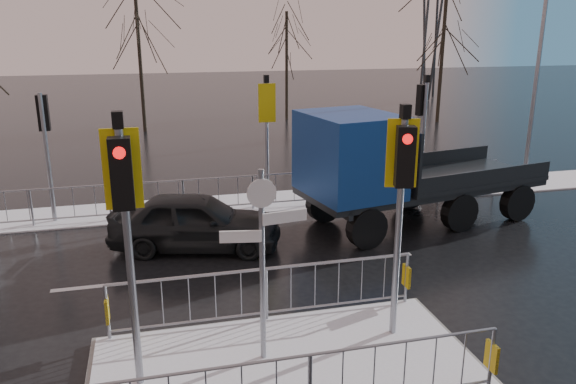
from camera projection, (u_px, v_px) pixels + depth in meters
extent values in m
plane|color=black|center=(285.00, 369.00, 8.83)|extent=(120.00, 120.00, 0.00)
cube|color=white|center=(217.00, 206.00, 16.82)|extent=(30.00, 2.00, 0.04)
cube|color=silver|center=(244.00, 271.00, 12.36)|extent=(8.00, 0.15, 0.01)
cube|color=slate|center=(285.00, 366.00, 8.82)|extent=(6.00, 3.00, 0.12)
cube|color=white|center=(285.00, 362.00, 8.79)|extent=(5.85, 2.85, 0.03)
cube|color=gold|center=(492.00, 357.00, 7.99)|extent=(0.05, 0.28, 0.42)
cube|color=gold|center=(107.00, 310.00, 9.29)|extent=(0.05, 0.28, 0.42)
cube|color=gold|center=(406.00, 276.00, 10.56)|extent=(0.05, 0.28, 0.42)
cylinder|color=gray|center=(130.00, 265.00, 7.74)|extent=(0.11, 0.11, 3.80)
cube|color=black|center=(122.00, 174.00, 7.19)|extent=(0.28, 0.22, 0.95)
cylinder|color=red|center=(119.00, 153.00, 7.01)|extent=(0.16, 0.04, 0.16)
cube|color=#D9BE0C|center=(122.00, 169.00, 7.43)|extent=(0.50, 0.03, 1.10)
cube|color=black|center=(118.00, 120.00, 7.17)|extent=(0.14, 0.14, 0.22)
cylinder|color=gray|center=(398.00, 233.00, 9.11)|extent=(0.11, 0.11, 3.70)
cube|color=black|center=(405.00, 157.00, 8.57)|extent=(0.33, 0.28, 0.95)
cylinder|color=red|center=(408.00, 139.00, 8.38)|extent=(0.16, 0.08, 0.16)
cube|color=#D9BE0C|center=(402.00, 153.00, 8.81)|extent=(0.49, 0.16, 1.10)
cube|color=black|center=(405.00, 111.00, 8.55)|extent=(0.14, 0.14, 0.22)
cylinder|color=gray|center=(262.00, 269.00, 8.47)|extent=(0.09, 0.09, 3.10)
cube|color=silver|center=(285.00, 217.00, 8.33)|extent=(0.70, 0.14, 0.18)
cube|color=silver|center=(241.00, 237.00, 8.24)|extent=(0.62, 0.15, 0.18)
cylinder|color=silver|center=(262.00, 193.00, 8.11)|extent=(0.44, 0.03, 0.44)
cylinder|color=gray|center=(48.00, 159.00, 14.99)|extent=(0.11, 0.11, 3.50)
cube|color=black|center=(43.00, 113.00, 14.82)|extent=(0.28, 0.22, 0.95)
cylinder|color=red|center=(42.00, 101.00, 14.83)|extent=(0.16, 0.04, 0.16)
cylinder|color=gray|center=(267.00, 146.00, 16.38)|extent=(0.11, 0.11, 3.60)
cube|color=black|center=(265.00, 102.00, 16.19)|extent=(0.28, 0.22, 0.95)
cylinder|color=red|center=(264.00, 91.00, 16.21)|extent=(0.16, 0.04, 0.16)
cube|color=#D9BE0C|center=(267.00, 103.00, 15.96)|extent=(0.50, 0.03, 1.10)
cube|color=black|center=(266.00, 79.00, 15.83)|extent=(0.14, 0.14, 0.22)
cylinder|color=gray|center=(423.00, 139.00, 17.56)|extent=(0.11, 0.11, 3.50)
cube|color=black|center=(422.00, 100.00, 17.37)|extent=(0.33, 0.28, 0.95)
cylinder|color=red|center=(420.00, 90.00, 17.38)|extent=(0.16, 0.08, 0.16)
cube|color=black|center=(427.00, 79.00, 17.03)|extent=(0.14, 0.14, 0.22)
imported|color=black|center=(196.00, 221.00, 13.46)|extent=(4.35, 2.61, 1.39)
cylinder|color=black|center=(367.00, 228.00, 13.54)|extent=(1.06, 0.49, 1.02)
cylinder|color=black|center=(324.00, 204.00, 15.40)|extent=(1.06, 0.49, 1.02)
cylinder|color=black|center=(460.00, 212.00, 14.69)|extent=(1.06, 0.49, 1.02)
cylinder|color=black|center=(410.00, 191.00, 16.56)|extent=(1.06, 0.49, 1.02)
cylinder|color=black|center=(517.00, 202.00, 15.52)|extent=(1.06, 0.49, 1.02)
cylinder|color=black|center=(463.00, 183.00, 17.39)|extent=(1.06, 0.49, 1.02)
cube|color=black|center=(422.00, 186.00, 15.32)|extent=(7.07, 3.58, 0.16)
cube|color=navy|center=(350.00, 154.00, 14.06)|extent=(2.47, 2.80, 2.05)
cube|color=black|center=(383.00, 135.00, 14.34)|extent=(0.43, 2.02, 1.12)
cube|color=#2D3033|center=(327.00, 200.00, 14.13)|extent=(0.56, 2.33, 0.36)
cube|color=black|center=(455.00, 176.00, 15.74)|extent=(4.88, 3.26, 0.12)
cube|color=black|center=(392.00, 155.00, 14.62)|extent=(0.54, 2.43, 1.53)
cylinder|color=black|center=(140.00, 63.00, 27.84)|extent=(0.19, 0.19, 6.90)
cylinder|color=black|center=(287.00, 67.00, 31.70)|extent=(0.16, 0.16, 5.98)
cylinder|color=black|center=(442.00, 55.00, 30.59)|extent=(0.20, 0.20, 7.36)
cylinder|color=gray|center=(538.00, 65.00, 18.05)|extent=(0.14, 0.14, 8.00)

